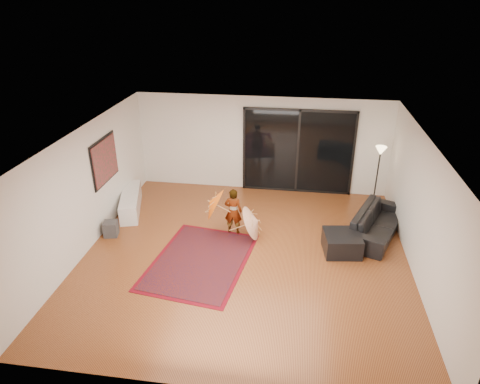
% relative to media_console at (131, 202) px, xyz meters
% --- Properties ---
extents(floor, '(7.00, 7.00, 0.00)m').
position_rel_media_console_xyz_m(floor, '(3.25, -1.67, -0.24)').
color(floor, '#985429').
rests_on(floor, ground).
extents(ceiling, '(7.00, 7.00, 0.00)m').
position_rel_media_console_xyz_m(ceiling, '(3.25, -1.67, 2.46)').
color(ceiling, white).
rests_on(ceiling, wall_back).
extents(wall_back, '(7.00, 0.00, 7.00)m').
position_rel_media_console_xyz_m(wall_back, '(3.25, 1.83, 1.11)').
color(wall_back, silver).
rests_on(wall_back, floor).
extents(wall_front, '(7.00, 0.00, 7.00)m').
position_rel_media_console_xyz_m(wall_front, '(3.25, -5.17, 1.11)').
color(wall_front, silver).
rests_on(wall_front, floor).
extents(wall_left, '(0.00, 7.00, 7.00)m').
position_rel_media_console_xyz_m(wall_left, '(-0.25, -1.67, 1.11)').
color(wall_left, silver).
rests_on(wall_left, floor).
extents(wall_right, '(0.00, 7.00, 7.00)m').
position_rel_media_console_xyz_m(wall_right, '(6.75, -1.67, 1.11)').
color(wall_right, silver).
rests_on(wall_right, floor).
extents(sliding_door, '(3.06, 0.07, 2.40)m').
position_rel_media_console_xyz_m(sliding_door, '(4.25, 1.80, 0.96)').
color(sliding_door, black).
rests_on(sliding_door, wall_back).
extents(painting, '(0.04, 1.28, 1.08)m').
position_rel_media_console_xyz_m(painting, '(-0.21, -0.67, 1.41)').
color(painting, black).
rests_on(painting, wall_left).
extents(media_console, '(0.92, 1.79, 0.48)m').
position_rel_media_console_xyz_m(media_console, '(0.00, 0.00, 0.00)').
color(media_console, white).
rests_on(media_console, floor).
extents(speaker, '(0.37, 0.37, 0.36)m').
position_rel_media_console_xyz_m(speaker, '(0.00, -1.29, -0.06)').
color(speaker, '#424244').
rests_on(speaker, floor).
extents(persian_rug, '(2.29, 2.94, 0.02)m').
position_rel_media_console_xyz_m(persian_rug, '(2.32, -2.04, -0.23)').
color(persian_rug, '#630813').
rests_on(persian_rug, floor).
extents(sofa, '(1.60, 2.32, 0.63)m').
position_rel_media_console_xyz_m(sofa, '(6.20, -0.34, 0.07)').
color(sofa, black).
rests_on(sofa, floor).
extents(ottoman, '(0.87, 0.87, 0.44)m').
position_rel_media_console_xyz_m(ottoman, '(5.34, -1.21, -0.02)').
color(ottoman, black).
rests_on(ottoman, floor).
extents(floor_lamp, '(0.28, 0.28, 1.66)m').
position_rel_media_console_xyz_m(floor_lamp, '(6.35, 1.23, 1.07)').
color(floor_lamp, black).
rests_on(floor_lamp, floor).
extents(child, '(0.43, 0.29, 1.15)m').
position_rel_media_console_xyz_m(child, '(2.84, -0.74, 0.33)').
color(child, '#999999').
rests_on(child, floor).
extents(parasol_orange, '(0.51, 0.80, 0.85)m').
position_rel_media_console_xyz_m(parasol_orange, '(2.29, -0.79, 0.49)').
color(parasol_orange, '#E85D0C').
rests_on(parasol_orange, child).
extents(parasol_white, '(0.52, 0.82, 0.91)m').
position_rel_media_console_xyz_m(parasol_white, '(3.44, -0.89, 0.26)').
color(parasol_white, silver).
rests_on(parasol_white, floor).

